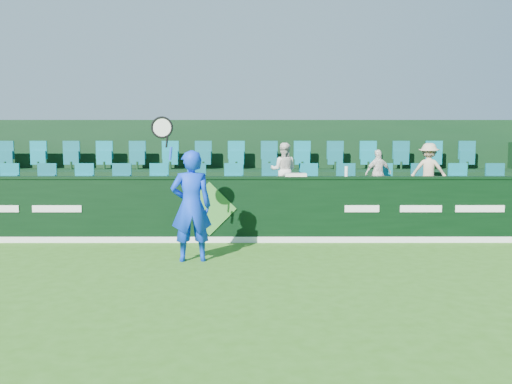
{
  "coord_description": "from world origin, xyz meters",
  "views": [
    {
      "loc": [
        0.93,
        -7.59,
        2.18
      ],
      "look_at": [
        0.94,
        2.8,
        1.15
      ],
      "focal_mm": 40.0,
      "sensor_mm": 36.0,
      "label": 1
    }
  ],
  "objects_px": {
    "tennis_player": "(191,205)",
    "spectator_right": "(429,170)",
    "spectator_middle": "(378,174)",
    "spectator_left": "(284,170)",
    "drinks_bottle": "(346,171)",
    "towel": "(296,175)"
  },
  "relations": [
    {
      "from": "spectator_middle",
      "to": "towel",
      "type": "bearing_deg",
      "value": 14.56
    },
    {
      "from": "spectator_left",
      "to": "drinks_bottle",
      "type": "distance_m",
      "value": 1.66
    },
    {
      "from": "tennis_player",
      "to": "drinks_bottle",
      "type": "height_order",
      "value": "tennis_player"
    },
    {
      "from": "spectator_left",
      "to": "spectator_middle",
      "type": "relative_size",
      "value": 1.14
    },
    {
      "from": "spectator_left",
      "to": "drinks_bottle",
      "type": "relative_size",
      "value": 5.86
    },
    {
      "from": "towel",
      "to": "drinks_bottle",
      "type": "xyz_separation_m",
      "value": [
        1.03,
        0.0,
        0.07
      ]
    },
    {
      "from": "drinks_bottle",
      "to": "spectator_right",
      "type": "bearing_deg",
      "value": 28.97
    },
    {
      "from": "spectator_middle",
      "to": "spectator_left",
      "type": "bearing_deg",
      "value": -15.59
    },
    {
      "from": "tennis_player",
      "to": "spectator_right",
      "type": "bearing_deg",
      "value": 30.23
    },
    {
      "from": "tennis_player",
      "to": "drinks_bottle",
      "type": "bearing_deg",
      "value": 31.07
    },
    {
      "from": "tennis_player",
      "to": "spectator_right",
      "type": "relative_size",
      "value": 2.08
    },
    {
      "from": "spectator_left",
      "to": "towel",
      "type": "distance_m",
      "value": 1.14
    },
    {
      "from": "tennis_player",
      "to": "spectator_right",
      "type": "distance_m",
      "value": 5.8
    },
    {
      "from": "tennis_player",
      "to": "spectator_middle",
      "type": "bearing_deg",
      "value": 36.96
    },
    {
      "from": "spectator_middle",
      "to": "spectator_right",
      "type": "xyz_separation_m",
      "value": [
        1.13,
        0.0,
        0.07
      ]
    },
    {
      "from": "spectator_left",
      "to": "drinks_bottle",
      "type": "bearing_deg",
      "value": 145.64
    },
    {
      "from": "towel",
      "to": "drinks_bottle",
      "type": "relative_size",
      "value": 2.08
    },
    {
      "from": "drinks_bottle",
      "to": "spectator_left",
      "type": "bearing_deg",
      "value": 137.53
    },
    {
      "from": "spectator_left",
      "to": "spectator_middle",
      "type": "height_order",
      "value": "spectator_left"
    },
    {
      "from": "drinks_bottle",
      "to": "spectator_middle",
      "type": "bearing_deg",
      "value": 51.32
    },
    {
      "from": "spectator_right",
      "to": "spectator_left",
      "type": "bearing_deg",
      "value": 17.41
    },
    {
      "from": "tennis_player",
      "to": "spectator_left",
      "type": "relative_size",
      "value": 2.07
    }
  ]
}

